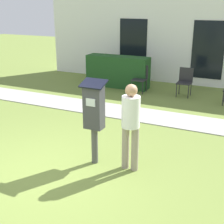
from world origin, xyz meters
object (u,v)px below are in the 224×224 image
outdoor_chair_middle (185,80)px  parking_meter (94,111)px  outdoor_chair_left (140,77)px  person_standing (131,121)px

outdoor_chair_middle → parking_meter: bearing=-107.1°
parking_meter → outdoor_chair_middle: (0.49, 5.23, -0.49)m
outdoor_chair_left → parking_meter: bearing=-76.0°
parking_meter → outdoor_chair_left: (-0.97, 5.04, -0.49)m
parking_meter → outdoor_chair_left: bearing=100.9°
parking_meter → outdoor_chair_left: parking_meter is taller
person_standing → parking_meter: bearing=161.2°
parking_meter → person_standing: 0.69m
parking_meter → person_standing: bearing=4.7°
person_standing → outdoor_chair_middle: size_ratio=1.76×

